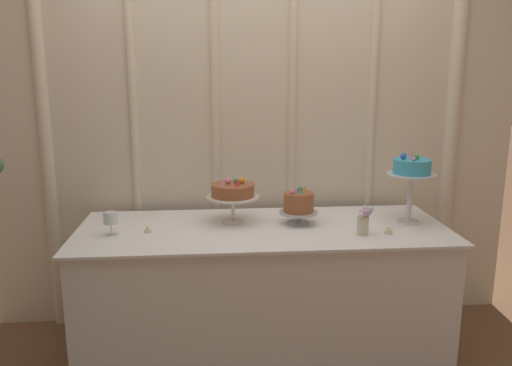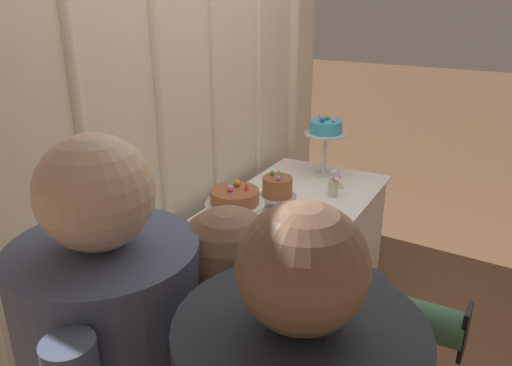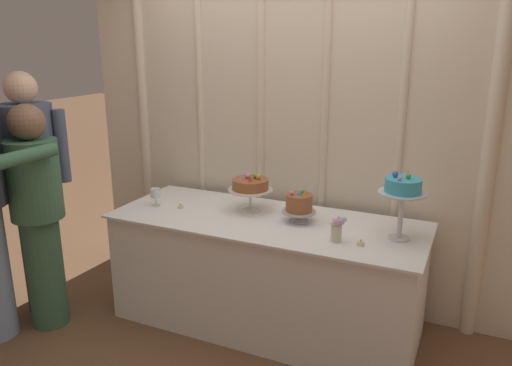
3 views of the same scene
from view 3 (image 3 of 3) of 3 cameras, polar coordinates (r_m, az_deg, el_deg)
The scene contains 12 objects.
ground_plane at distance 3.59m, azimuth 0.45°, elevation -16.42°, with size 24.00×24.00×0.00m, color brown.
draped_curtain at distance 3.61m, azimuth 4.74°, elevation 8.16°, with size 3.43×0.15×2.78m.
cake_table at distance 3.48m, azimuth 1.15°, elevation -10.18°, with size 2.10×0.81×0.78m.
cake_display_leftmost at distance 3.42m, azimuth -0.66°, elevation -0.32°, with size 0.31×0.31×0.27m.
cake_display_center at distance 3.25m, azimuth 4.96°, elevation -2.46°, with size 0.22×0.22×0.23m.
cake_display_rightmost at distance 3.03m, azimuth 16.45°, elevation -0.75°, with size 0.28×0.28×0.42m.
wine_glass at distance 3.63m, azimuth -11.44°, elevation -1.20°, with size 0.07×0.07×0.13m.
flower_vase at distance 2.97m, azimuth 9.26°, elevation -5.24°, with size 0.09×0.07×0.16m.
tealight_far_left at distance 3.57m, azimuth -8.62°, elevation -2.71°, with size 0.04×0.04×0.04m.
tealight_near_left at distance 2.97m, azimuth 11.88°, elevation -6.78°, with size 0.04×0.04×0.04m.
guest_man_dark_suit at distance 3.82m, azimuth -24.15°, elevation -0.30°, with size 0.50×0.50×1.73m.
guest_girl_blue_dress at distance 3.60m, azimuth -23.79°, elevation -2.74°, with size 0.51×0.65×1.55m.
Camera 3 is at (1.24, -2.77, 1.93)m, focal length 34.95 mm.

